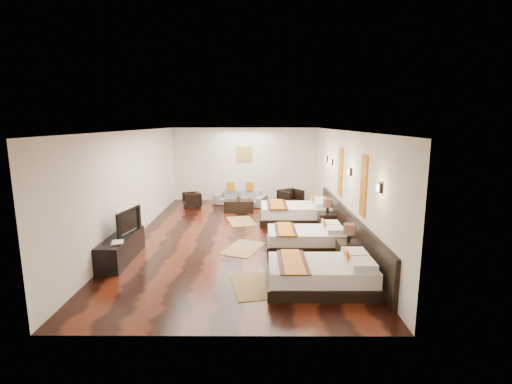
{
  "coord_description": "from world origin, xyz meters",
  "views": [
    {
      "loc": [
        0.51,
        -9.61,
        3.01
      ],
      "look_at": [
        0.46,
        0.57,
        1.1
      ],
      "focal_mm": 26.21,
      "sensor_mm": 36.0,
      "label": 1
    }
  ],
  "objects_px": {
    "bed_mid": "(307,238)",
    "table_plant": "(239,196)",
    "nightstand_b": "(327,220)",
    "armchair_left": "(192,200)",
    "tv": "(125,221)",
    "sofa": "(240,198)",
    "bed_far": "(297,213)",
    "armchair_right": "(291,199)",
    "tv_console": "(121,248)",
    "nightstand_a": "(348,250)",
    "book": "(112,243)",
    "coffee_table": "(239,206)",
    "figurine": "(132,219)",
    "bed_near": "(322,274)"
  },
  "relations": [
    {
      "from": "bed_mid",
      "to": "book",
      "type": "xyz_separation_m",
      "value": [
        -4.19,
        -1.31,
        0.32
      ]
    },
    {
      "from": "figurine",
      "to": "sofa",
      "type": "relative_size",
      "value": 0.19
    },
    {
      "from": "tv",
      "to": "nightstand_a",
      "type": "bearing_deg",
      "value": -84.42
    },
    {
      "from": "bed_mid",
      "to": "coffee_table",
      "type": "relative_size",
      "value": 1.88
    },
    {
      "from": "nightstand_a",
      "to": "book",
      "type": "height_order",
      "value": "nightstand_a"
    },
    {
      "from": "nightstand_b",
      "to": "table_plant",
      "type": "height_order",
      "value": "nightstand_b"
    },
    {
      "from": "bed_mid",
      "to": "nightstand_a",
      "type": "relative_size",
      "value": 2.11
    },
    {
      "from": "bed_mid",
      "to": "table_plant",
      "type": "distance_m",
      "value": 4.14
    },
    {
      "from": "nightstand_a",
      "to": "figurine",
      "type": "bearing_deg",
      "value": 167.94
    },
    {
      "from": "sofa",
      "to": "bed_near",
      "type": "bearing_deg",
      "value": -55.72
    },
    {
      "from": "bed_mid",
      "to": "coffee_table",
      "type": "height_order",
      "value": "bed_mid"
    },
    {
      "from": "armchair_right",
      "to": "tv_console",
      "type": "bearing_deg",
      "value": -162.88
    },
    {
      "from": "sofa",
      "to": "table_plant",
      "type": "relative_size",
      "value": 6.76
    },
    {
      "from": "coffee_table",
      "to": "table_plant",
      "type": "relative_size",
      "value": 3.56
    },
    {
      "from": "nightstand_b",
      "to": "armchair_left",
      "type": "height_order",
      "value": "nightstand_b"
    },
    {
      "from": "sofa",
      "to": "tv_console",
      "type": "bearing_deg",
      "value": -93.37
    },
    {
      "from": "armchair_right",
      "to": "nightstand_b",
      "type": "bearing_deg",
      "value": -109.07
    },
    {
      "from": "nightstand_a",
      "to": "sofa",
      "type": "relative_size",
      "value": 0.47
    },
    {
      "from": "armchair_right",
      "to": "sofa",
      "type": "bearing_deg",
      "value": 132.45
    },
    {
      "from": "coffee_table",
      "to": "table_plant",
      "type": "height_order",
      "value": "table_plant"
    },
    {
      "from": "armchair_right",
      "to": "coffee_table",
      "type": "height_order",
      "value": "armchair_right"
    },
    {
      "from": "nightstand_a",
      "to": "book",
      "type": "bearing_deg",
      "value": -176.84
    },
    {
      "from": "bed_mid",
      "to": "tv_console",
      "type": "xyz_separation_m",
      "value": [
        -4.19,
        -0.8,
        0.03
      ]
    },
    {
      "from": "tv_console",
      "to": "coffee_table",
      "type": "bearing_deg",
      "value": 62.45
    },
    {
      "from": "nightstand_b",
      "to": "tv",
      "type": "height_order",
      "value": "tv"
    },
    {
      "from": "bed_mid",
      "to": "armchair_left",
      "type": "xyz_separation_m",
      "value": [
        -3.54,
        4.4,
        0.03
      ]
    },
    {
      "from": "book",
      "to": "armchair_right",
      "type": "distance_m",
      "value": 7.03
    },
    {
      "from": "bed_near",
      "to": "bed_far",
      "type": "distance_m",
      "value": 4.58
    },
    {
      "from": "nightstand_b",
      "to": "coffee_table",
      "type": "height_order",
      "value": "nightstand_b"
    },
    {
      "from": "tv",
      "to": "sofa",
      "type": "bearing_deg",
      "value": -12.62
    },
    {
      "from": "bed_far",
      "to": "book",
      "type": "relative_size",
      "value": 6.99
    },
    {
      "from": "book",
      "to": "bed_mid",
      "type": "bearing_deg",
      "value": 17.37
    },
    {
      "from": "bed_mid",
      "to": "armchair_left",
      "type": "bearing_deg",
      "value": 128.85
    },
    {
      "from": "bed_mid",
      "to": "armchair_left",
      "type": "distance_m",
      "value": 5.65
    },
    {
      "from": "armchair_left",
      "to": "armchair_right",
      "type": "height_order",
      "value": "armchair_right"
    },
    {
      "from": "book",
      "to": "coffee_table",
      "type": "xyz_separation_m",
      "value": [
        2.37,
        5.05,
        -0.36
      ]
    },
    {
      "from": "sofa",
      "to": "armchair_left",
      "type": "distance_m",
      "value": 1.76
    },
    {
      "from": "nightstand_a",
      "to": "coffee_table",
      "type": "distance_m",
      "value": 5.43
    },
    {
      "from": "bed_far",
      "to": "table_plant",
      "type": "xyz_separation_m",
      "value": [
        -1.82,
        1.31,
        0.25
      ]
    },
    {
      "from": "book",
      "to": "coffee_table",
      "type": "height_order",
      "value": "book"
    },
    {
      "from": "bed_far",
      "to": "tv",
      "type": "relative_size",
      "value": 2.23
    },
    {
      "from": "figurine",
      "to": "coffee_table",
      "type": "bearing_deg",
      "value": 57.5
    },
    {
      "from": "book",
      "to": "armchair_left",
      "type": "height_order",
      "value": "book"
    },
    {
      "from": "book",
      "to": "figurine",
      "type": "bearing_deg",
      "value": 90.0
    },
    {
      "from": "nightstand_b",
      "to": "sofa",
      "type": "height_order",
      "value": "nightstand_b"
    },
    {
      "from": "nightstand_b",
      "to": "bed_far",
      "type": "bearing_deg",
      "value": 127.76
    },
    {
      "from": "sofa",
      "to": "armchair_left",
      "type": "relative_size",
      "value": 3.18
    },
    {
      "from": "nightstand_a",
      "to": "coffee_table",
      "type": "height_order",
      "value": "nightstand_a"
    },
    {
      "from": "bed_near",
      "to": "book",
      "type": "xyz_separation_m",
      "value": [
        -4.2,
        0.88,
        0.31
      ]
    },
    {
      "from": "nightstand_a",
      "to": "figurine",
      "type": "xyz_separation_m",
      "value": [
        -4.95,
        1.06,
        0.42
      ]
    }
  ]
}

